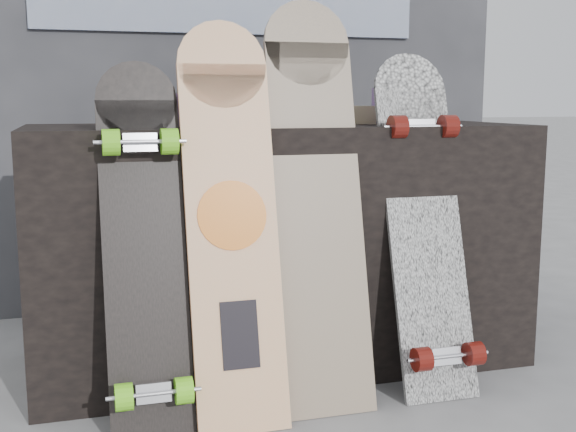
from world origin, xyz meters
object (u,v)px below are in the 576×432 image
object	(u,v)px
longboard_celtic	(317,190)
longboard_cascadia	(425,217)
vendor_table	(280,245)
skateboard_dark	(144,240)
longboard_geisha	(231,210)

from	to	relation	value
longboard_celtic	longboard_cascadia	xyz separation A→B (m)	(0.34, -0.01, -0.09)
vendor_table	skateboard_dark	size ratio (longest dim) A/B	1.62
longboard_geisha	longboard_celtic	world-z (taller)	longboard_celtic
vendor_table	skateboard_dark	world-z (taller)	skateboard_dark
vendor_table	longboard_geisha	size ratio (longest dim) A/B	1.45
longboard_celtic	skateboard_dark	size ratio (longest dim) A/B	1.19
longboard_geisha	skateboard_dark	bearing A→B (deg)	179.30
longboard_cascadia	longboard_celtic	bearing A→B (deg)	179.02
vendor_table	longboard_cascadia	bearing A→B (deg)	-41.25
longboard_celtic	skateboard_dark	xyz separation A→B (m)	(-0.50, -0.04, -0.11)
vendor_table	longboard_celtic	world-z (taller)	longboard_celtic
longboard_cascadia	skateboard_dark	size ratio (longest dim) A/B	1.04
longboard_geisha	longboard_cascadia	xyz separation A→B (m)	(0.61, 0.04, -0.05)
vendor_table	longboard_celtic	size ratio (longest dim) A/B	1.36
longboard_celtic	longboard_geisha	bearing A→B (deg)	-170.19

